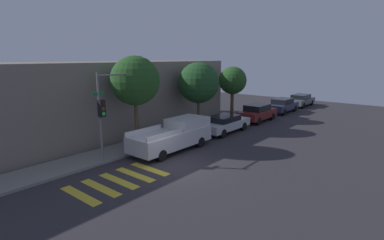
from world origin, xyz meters
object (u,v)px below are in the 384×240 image
Objects in this scene: sedan_far_end at (283,105)px; sedan_tail_of_row at (301,100)px; sedan_middle at (257,112)px; traffic_light_pole at (107,102)px; tree_far_end at (233,81)px; tree_midblock at (199,83)px; pickup_truck at (174,135)px; tree_near_corner at (135,81)px; sedan_near_corner at (224,123)px.

sedan_far_end is 0.98× the size of sedan_tail_of_row.
sedan_tail_of_row is (10.82, 0.00, -0.05)m from sedan_middle.
traffic_light_pole is 1.07× the size of sedan_far_end.
traffic_light_pole is 1.00× the size of tree_far_end.
tree_midblock reaches higher than tree_far_end.
tree_midblock reaches higher than pickup_truck.
sedan_far_end is at bearing -6.25° from tree_near_corner.
pickup_truck is 1.06× the size of tree_midblock.
tree_near_corner reaches higher than pickup_truck.
tree_midblock is (-0.74, 1.96, 3.01)m from sedan_near_corner.
sedan_far_end is 12.17m from tree_midblock.
sedan_far_end is 0.86× the size of tree_midblock.
sedan_tail_of_row is at bearing -4.83° from tree_near_corner.
sedan_far_end is at bearing 180.00° from sedan_tail_of_row.
tree_near_corner is 1.09× the size of tree_midblock.
traffic_light_pole is 1.04× the size of sedan_near_corner.
pickup_truck is 1.23× the size of sedan_far_end.
traffic_light_pole is 15.07m from sedan_middle.
tree_far_end is (-12.01, 1.96, 2.85)m from sedan_tail_of_row.
traffic_light_pole is 1.05× the size of sedan_tail_of_row.
tree_far_end is at bearing 0.00° from tree_midblock.
sedan_near_corner is 5.35m from sedan_middle.
traffic_light_pole is at bearing 175.11° from sedan_middle.
sedan_near_corner is at bearing 0.00° from pickup_truck.
tree_far_end is at bearing 25.17° from sedan_near_corner.
tree_midblock is (6.21, 0.00, -0.52)m from tree_near_corner.
traffic_light_pole is at bearing -164.68° from tree_near_corner.
sedan_far_end is at bearing -9.53° from tree_midblock.
tree_midblock is (8.72, 0.69, 0.42)m from traffic_light_pole.
sedan_tail_of_row is 12.50m from tree_far_end.
tree_near_corner is 11.13m from tree_far_end.
tree_far_end is (11.11, 0.00, -0.65)m from tree_near_corner.
traffic_light_pole is 0.87× the size of pickup_truck.
sedan_near_corner is 1.01× the size of sedan_tail_of_row.
sedan_far_end is (16.54, 0.00, -0.16)m from pickup_truck.
sedan_tail_of_row is at bearing -6.60° from tree_midblock.
sedan_middle is 3.61m from tree_far_end.
tree_near_corner is at bearing 170.96° from sedan_middle.
sedan_middle is 12.92m from tree_near_corner.
traffic_light_pole is 9.89m from sedan_near_corner.
sedan_near_corner is 1.03× the size of sedan_far_end.
pickup_truck is 5.64m from sedan_near_corner.
sedan_near_corner is at bearing -180.00° from sedan_middle.
tree_near_corner is at bearing 164.28° from sedan_near_corner.
traffic_light_pole is 2.77m from tree_near_corner.
sedan_middle is 0.97× the size of sedan_far_end.
pickup_truck is at bearing -18.34° from traffic_light_pole.
tree_midblock reaches higher than sedan_middle.
pickup_truck is at bearing -180.00° from sedan_far_end.
sedan_middle is at bearing 0.00° from sedan_near_corner.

